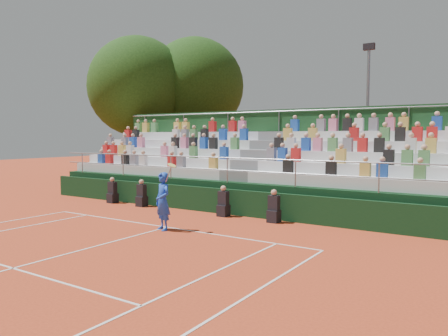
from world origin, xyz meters
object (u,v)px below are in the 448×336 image
Objects in this scene: tree_west at (138,87)px; floodlight_mast at (368,106)px; tennis_player at (163,201)px; tree_east at (195,87)px.

tree_west reaches higher than floodlight_mast.
tree_west reaches higher than tennis_player.
tennis_player is 18.58m from tree_east.
tree_east is (2.51, 3.25, 0.16)m from tree_west.
tennis_player is 17.71m from tree_west.
floodlight_mast is (2.81, 13.69, 3.76)m from tennis_player.
tree_west is at bearing 136.95° from tennis_player.
floodlight_mast is (15.11, 2.21, -1.76)m from tree_west.
tennis_player is at bearing -43.05° from tree_west.
tree_west is 0.98× the size of tree_east.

